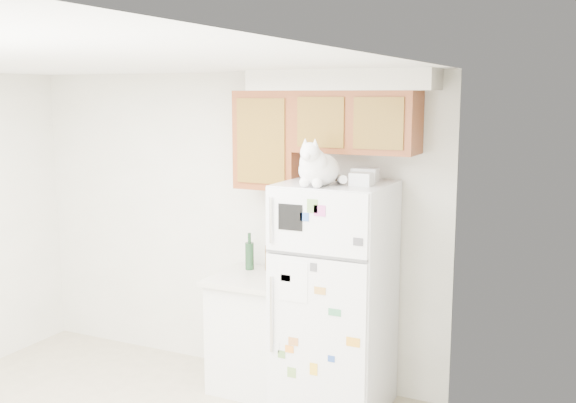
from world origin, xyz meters
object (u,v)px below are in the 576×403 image
Objects in this scene: base_counter at (256,331)px; cat at (318,168)px; storage_box_front at (362,179)px; bottle_green at (249,251)px; refrigerator at (334,298)px; storage_box_back at (365,175)px; bottle_amber at (269,253)px.

cat is (0.63, -0.27, 1.36)m from base_counter.
storage_box_front is 0.50× the size of bottle_green.
storage_box_back is (0.17, 0.14, 0.90)m from refrigerator.
cat reaches higher than base_counter.
base_counter is 5.11× the size of storage_box_back.
storage_box_front is (0.21, -0.06, 0.89)m from refrigerator.
storage_box_back reaches higher than base_counter.
storage_box_back is 1.21m from bottle_green.
storage_box_back is 0.65× the size of bottle_amber.
bottle_amber is (-0.88, 0.33, -0.69)m from storage_box_front.
bottle_green is at bearing 151.35° from cat.
storage_box_back is at bearing 56.32° from cat.
bottle_green is 1.09× the size of bottle_amber.
bottle_amber is at bearing 167.39° from storage_box_back.
cat reaches higher than storage_box_back.
bottle_amber is (-0.61, 0.46, -0.77)m from cat.
cat reaches higher than bottle_amber.
storage_box_front is at bearing -82.11° from storage_box_back.
storage_box_front is (0.04, -0.20, -0.01)m from storage_box_back.
storage_box_back reaches higher than refrigerator.
cat is 3.21× the size of storage_box_front.
storage_box_front is at bearing -8.58° from base_counter.
cat is 0.31m from storage_box_front.
bottle_green is (-1.04, 0.28, -0.67)m from storage_box_front.
bottle_amber reaches higher than base_counter.
refrigerator is 0.93m from storage_box_back.
cat is at bearing -106.16° from refrigerator.
storage_box_back is at bearing 103.24° from storage_box_front.
base_counter is at bearing 156.67° from cat.
bottle_green is at bearing 132.65° from base_counter.
refrigerator reaches higher than bottle_amber.
refrigerator is 1.85× the size of base_counter.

